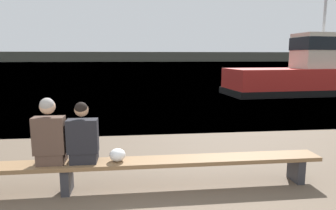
% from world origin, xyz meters
% --- Properties ---
extents(water_surface, '(240.00, 240.00, 0.00)m').
position_xyz_m(water_surface, '(0.00, 125.50, 0.00)').
color(water_surface, teal).
rests_on(water_surface, ground).
extents(far_shoreline, '(600.00, 12.00, 4.08)m').
position_xyz_m(far_shoreline, '(0.00, 132.13, 2.04)').
color(far_shoreline, '#4C4C42').
rests_on(far_shoreline, ground).
extents(bench_main, '(7.77, 0.41, 0.45)m').
position_xyz_m(bench_main, '(-0.78, 2.35, 0.37)').
color(bench_main, brown).
rests_on(bench_main, ground).
extents(person_left, '(0.44, 0.37, 0.98)m').
position_xyz_m(person_left, '(-0.99, 2.34, 0.88)').
color(person_left, '#4C382D').
rests_on(person_left, bench_main).
extents(person_right, '(0.44, 0.37, 0.91)m').
position_xyz_m(person_right, '(-0.52, 2.35, 0.83)').
color(person_right, black).
rests_on(person_right, bench_main).
extents(shopping_bag, '(0.24, 0.22, 0.19)m').
position_xyz_m(shopping_bag, '(-0.04, 2.35, 0.54)').
color(shopping_bag, white).
rests_on(shopping_bag, bench_main).
extents(tugboat_red, '(10.30, 3.60, 5.23)m').
position_xyz_m(tugboat_red, '(10.30, 13.25, 1.02)').
color(tugboat_red, red).
rests_on(tugboat_red, water_surface).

